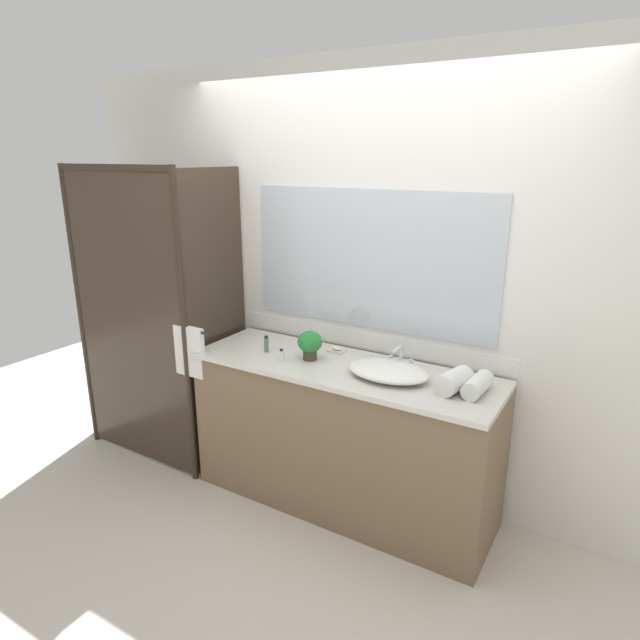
{
  "coord_description": "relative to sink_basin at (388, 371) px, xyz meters",
  "views": [
    {
      "loc": [
        1.38,
        -2.53,
        2.05
      ],
      "look_at": [
        -0.15,
        0.0,
        1.15
      ],
      "focal_mm": 30.54,
      "sensor_mm": 36.0,
      "label": 1
    }
  ],
  "objects": [
    {
      "name": "potted_plant",
      "position": [
        -0.5,
        0.01,
        0.06
      ],
      "size": [
        0.15,
        0.15,
        0.17
      ],
      "color": "#473828",
      "rests_on": "vanity_cabinet"
    },
    {
      "name": "amenity_bottle_body_wash",
      "position": [
        -0.8,
        -0.02,
        0.01
      ],
      "size": [
        0.03,
        0.03,
        0.1
      ],
      "color": "#4C7056",
      "rests_on": "vanity_cabinet"
    },
    {
      "name": "ground_plane",
      "position": [
        -0.29,
        0.02,
        -0.94
      ],
      "size": [
        8.0,
        8.0,
        0.0
      ],
      "primitive_type": "plane",
      "color": "beige"
    },
    {
      "name": "vanity_cabinet",
      "position": [
        -0.29,
        0.02,
        -0.49
      ],
      "size": [
        1.8,
        0.58,
        0.9
      ],
      "color": "brown",
      "rests_on": "ground_plane"
    },
    {
      "name": "rolled_towel_near_edge",
      "position": [
        0.47,
        0.04,
        0.01
      ],
      "size": [
        0.11,
        0.24,
        0.09
      ],
      "primitive_type": "cylinder",
      "rotation": [
        1.57,
        0.0,
        -0.06
      ],
      "color": "white",
      "rests_on": "vanity_cabinet"
    },
    {
      "name": "shower_enclosure",
      "position": [
        -1.56,
        -0.17,
        0.08
      ],
      "size": [
        1.2,
        0.59,
        2.0
      ],
      "color": "#2D2319",
      "rests_on": "ground_plane"
    },
    {
      "name": "sink_basin",
      "position": [
        0.0,
        0.0,
        0.0
      ],
      "size": [
        0.46,
        0.31,
        0.07
      ],
      "primitive_type": "ellipsoid",
      "color": "white",
      "rests_on": "vanity_cabinet"
    },
    {
      "name": "amenity_bottle_shampoo",
      "position": [
        -0.63,
        -0.1,
        -0.0
      ],
      "size": [
        0.02,
        0.02,
        0.07
      ],
      "color": "white",
      "rests_on": "vanity_cabinet"
    },
    {
      "name": "wall_back_with_mirror",
      "position": [
        -0.29,
        0.36,
        0.37
      ],
      "size": [
        4.4,
        0.06,
        2.6
      ],
      "color": "silver",
      "rests_on": "ground_plane"
    },
    {
      "name": "soap_dish",
      "position": [
        -0.43,
        0.2,
        -0.02
      ],
      "size": [
        0.1,
        0.07,
        0.04
      ],
      "color": "silver",
      "rests_on": "vanity_cabinet"
    },
    {
      "name": "faucet",
      "position": [
        0.0,
        0.16,
        0.01
      ],
      "size": [
        0.17,
        0.13,
        0.14
      ],
      "color": "silver",
      "rests_on": "vanity_cabinet"
    },
    {
      "name": "rolled_towel_middle",
      "position": [
        0.36,
        0.0,
        0.02
      ],
      "size": [
        0.16,
        0.22,
        0.12
      ],
      "primitive_type": "cylinder",
      "rotation": [
        1.57,
        0.0,
        -0.24
      ],
      "color": "white",
      "rests_on": "vanity_cabinet"
    }
  ]
}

